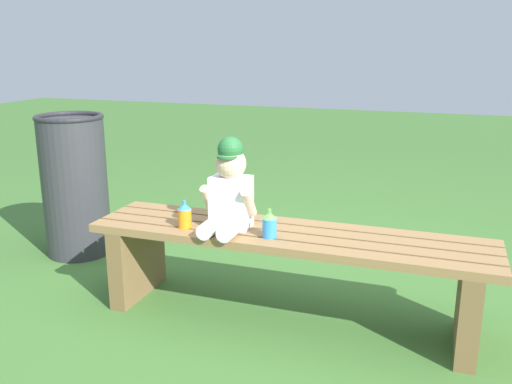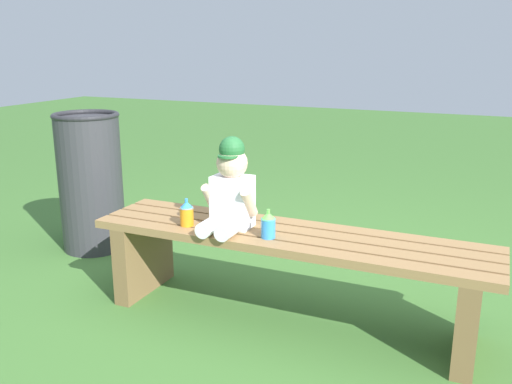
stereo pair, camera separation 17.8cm
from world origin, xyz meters
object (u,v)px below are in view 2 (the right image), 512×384
sippy_cup_right (268,224)px  child_figure (230,189)px  sippy_cup_left (187,213)px  park_bench (287,260)px  trash_bin (91,181)px

sippy_cup_right → child_figure: bearing=165.2°
sippy_cup_left → park_bench: bearing=11.5°
child_figure → trash_bin: bearing=159.7°
sippy_cup_right → trash_bin: (-1.33, 0.47, -0.06)m
child_figure → trash_bin: child_figure is taller
sippy_cup_left → trash_bin: bearing=153.3°
park_bench → trash_bin: (-1.38, 0.38, 0.12)m
child_figure → sippy_cup_right: bearing=-14.8°
park_bench → sippy_cup_right: sippy_cup_right is taller
park_bench → trash_bin: trash_bin is taller
child_figure → park_bench: bearing=8.5°
child_figure → sippy_cup_left: 0.23m
child_figure → sippy_cup_left: child_figure is taller
park_bench → sippy_cup_left: size_ratio=14.09×
sippy_cup_right → park_bench: bearing=60.0°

